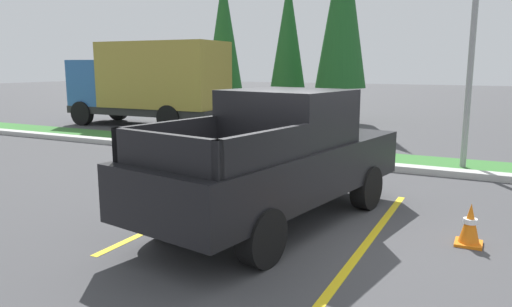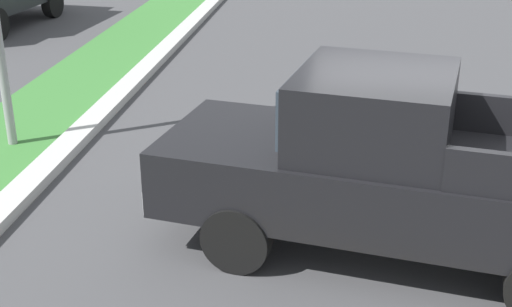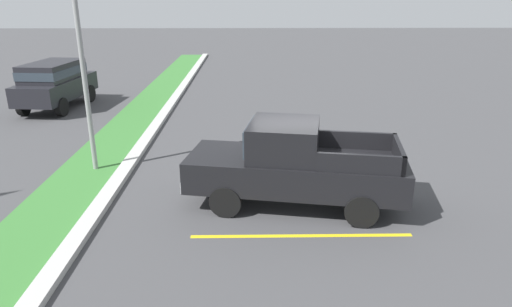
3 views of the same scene
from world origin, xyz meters
name	(u,v)px [view 1 (image 1 of 3)]	position (x,y,z in m)	size (l,w,h in m)	color
ground_plane	(316,233)	(0.00, 0.00, 0.00)	(120.00, 120.00, 0.00)	#424244
parking_line_near	(195,209)	(-2.31, 0.23, 0.00)	(0.12, 4.80, 0.01)	yellow
parking_line_far	(372,236)	(0.79, 0.23, 0.00)	(0.12, 4.80, 0.01)	yellow
curb_strip	(386,167)	(0.00, 5.00, 0.07)	(56.00, 0.40, 0.15)	#B2B2AD
grass_median	(395,161)	(0.00, 6.10, 0.03)	(56.00, 1.80, 0.06)	#387533
pickup_truck_main	(278,158)	(-0.75, 0.28, 1.04)	(2.79, 5.48, 2.10)	black
cargo_truck_distant	(150,81)	(-10.56, 9.38, 1.85)	(6.86, 2.64, 3.40)	black
cypress_tree_leftmost	(224,32)	(-10.17, 14.71, 4.12)	(1.82, 1.82, 6.99)	brown
cypress_tree_left_inner	(288,35)	(-6.62, 14.51, 3.84)	(1.70, 1.70, 6.52)	brown
cypress_tree_center	(343,6)	(-3.95, 14.07, 4.97)	(2.19, 2.19, 8.43)	brown
traffic_cone	(470,225)	(2.08, 0.51, 0.29)	(0.36, 0.36, 0.60)	orange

